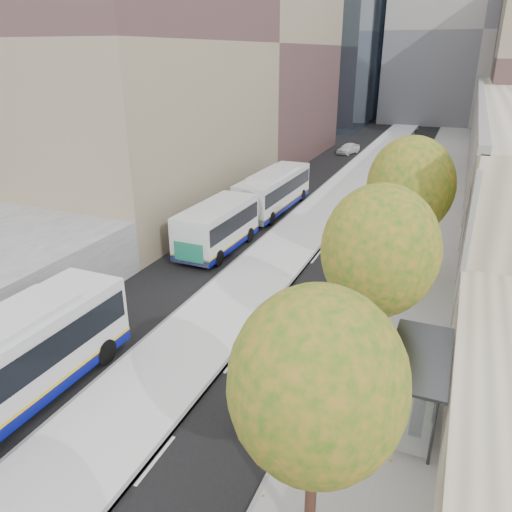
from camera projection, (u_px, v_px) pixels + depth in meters
The scene contains 11 objects.
bus_platform at pixel (328, 205), 41.07m from camera, with size 4.25×150.00×0.15m, color silver.
sidewalk at pixel (429, 217), 38.26m from camera, with size 4.75×150.00×0.08m, color gray.
building_midrise at pixel (163, 43), 48.07m from camera, with size 24.00×46.00×25.00m, color gray.
building_far_block at pixel (483, 31), 84.04m from camera, with size 30.00×18.00×30.00m, color gray.
bus_shelter at pixel (425, 368), 16.34m from camera, with size 1.90×4.40×2.53m.
tree_b at pixel (317, 385), 10.91m from camera, with size 4.00×4.00×6.97m.
tree_c at pixel (380, 251), 17.66m from camera, with size 4.20×4.20×7.28m.
tree_d at pixel (410, 186), 25.27m from camera, with size 4.40×4.40×7.60m.
bus_far at pixel (253, 204), 35.91m from camera, with size 3.07×17.92×2.98m.
cyclist at pixel (244, 404), 16.80m from camera, with size 0.66×1.72×2.15m.
distant_car at pixel (348, 148), 61.86m from camera, with size 1.54×3.82×1.30m, color silver.
Camera 1 is at (5.81, -3.84, 11.79)m, focal length 35.00 mm.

